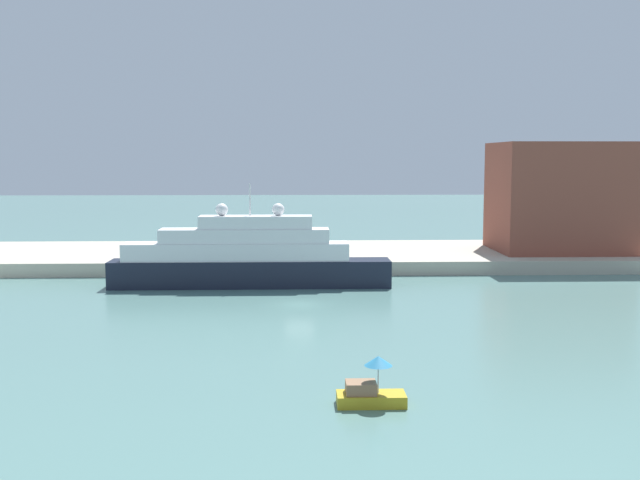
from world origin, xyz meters
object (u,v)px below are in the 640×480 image
at_px(large_yacht, 247,258).
at_px(person_figure, 200,253).
at_px(small_motorboat, 370,390).
at_px(harbor_building, 559,197).
at_px(mooring_bollard, 327,257).
at_px(parked_car, 159,251).

xyz_separation_m(large_yacht, person_figure, (-5.77, 8.47, -0.51)).
bearing_deg(large_yacht, person_figure, 124.27).
bearing_deg(small_motorboat, person_figure, 107.68).
xyz_separation_m(harbor_building, mooring_bollard, (-29.01, -8.55, -6.26)).
distance_m(harbor_building, mooring_bollard, 30.88).
distance_m(small_motorboat, parked_car, 53.56).
height_order(large_yacht, parked_car, large_yacht).
distance_m(parked_car, person_figure, 6.58).
height_order(small_motorboat, parked_car, parked_car).
height_order(harbor_building, mooring_bollard, harbor_building).
distance_m(large_yacht, parked_car, 16.64).
bearing_deg(harbor_building, small_motorboat, -118.22).
bearing_deg(large_yacht, parked_car, 131.42).
xyz_separation_m(parked_car, mooring_bollard, (19.46, -4.89, -0.14)).
relative_size(small_motorboat, harbor_building, 0.23).
bearing_deg(large_yacht, mooring_bollard, 41.84).
bearing_deg(person_figure, small_motorboat, -72.32).
xyz_separation_m(small_motorboat, parked_car, (-19.81, 49.74, 1.26)).
bearing_deg(mooring_bollard, person_figure, 176.38).
height_order(small_motorboat, harbor_building, harbor_building).
bearing_deg(small_motorboat, mooring_bollard, 90.45).
xyz_separation_m(small_motorboat, person_figure, (-14.59, 45.75, 1.56)).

